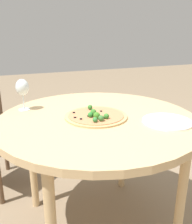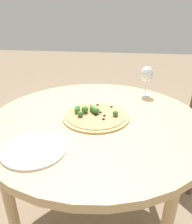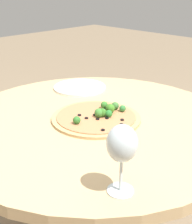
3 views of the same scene
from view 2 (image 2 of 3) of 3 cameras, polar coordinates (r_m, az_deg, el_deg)
name	(u,v)px [view 2 (image 2 of 3)]	position (r m, az deg, el deg)	size (l,w,h in m)	color
ground_plane	(96,218)	(1.62, -0.05, -26.05)	(12.00, 12.00, 0.00)	#847056
dining_table	(96,129)	(1.17, -0.07, -4.58)	(1.12, 1.12, 0.76)	tan
pizza	(95,115)	(1.14, -0.22, -0.85)	(0.35, 0.35, 0.05)	tan
wine_glass	(147,75)	(1.43, 13.10, 9.44)	(0.08, 0.08, 0.19)	silver
plate_near	(34,149)	(0.92, -15.84, -9.31)	(0.26, 0.26, 0.01)	white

